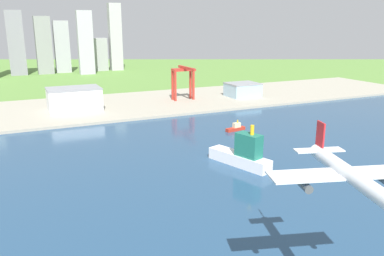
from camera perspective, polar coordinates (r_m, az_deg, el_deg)
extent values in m
plane|color=#5D8A3C|center=(242.87, -7.67, -5.90)|extent=(2400.00, 2400.00, 0.00)
cube|color=navy|center=(190.86, -2.20, -11.75)|extent=(840.00, 360.00, 0.15)
cube|color=#A29D8B|center=(421.51, -15.38, 2.80)|extent=(840.00, 140.00, 2.50)
cylinder|color=silver|center=(113.07, 22.04, -6.29)|extent=(15.98, 40.13, 4.31)
cube|color=silver|center=(114.93, 21.52, -6.24)|extent=(43.31, 20.97, 0.50)
cube|color=red|center=(126.89, 18.25, -1.43)|extent=(1.90, 4.81, 10.33)
cube|color=silver|center=(127.98, 18.11, -3.09)|extent=(15.96, 8.75, 0.36)
cylinder|color=#4C4F54|center=(109.58, 16.20, -8.14)|extent=(3.93, 6.13, 2.37)
cube|color=#B22D1E|center=(326.08, 6.39, -0.16)|extent=(18.35, 6.47, 2.72)
cube|color=beige|center=(325.94, 6.56, 0.44)|extent=(6.87, 4.24, 3.98)
cylinder|color=yellow|center=(325.75, 6.70, 0.98)|extent=(0.96, 0.96, 2.18)
cube|color=white|center=(247.02, 6.93, -4.57)|extent=(22.99, 45.09, 7.33)
cube|color=#1E6B59|center=(239.34, 8.30, -2.52)|extent=(12.78, 17.69, 14.36)
cylinder|color=yellow|center=(235.21, 8.81, -0.29)|extent=(2.37, 2.37, 5.86)
cube|color=#B72D23|center=(437.15, -2.47, 6.09)|extent=(2.20, 2.20, 32.92)
cube|color=#B72D23|center=(445.97, 0.20, 6.28)|extent=(2.20, 2.20, 32.92)
cube|color=#B72D23|center=(444.48, -2.86, 6.24)|extent=(2.20, 2.20, 32.92)
cube|color=#B72D23|center=(453.16, -0.23, 6.42)|extent=(2.20, 2.20, 32.92)
cube|color=#B72D23|center=(442.75, -1.34, 8.55)|extent=(24.73, 10.00, 2.80)
cube|color=#B72D23|center=(432.80, -0.78, 8.78)|extent=(2.60, 42.38, 2.60)
cube|color=white|center=(406.66, -16.86, 4.00)|extent=(50.17, 34.13, 21.65)
cube|color=gray|center=(404.78, -16.98, 5.59)|extent=(51.17, 34.82, 1.20)
cube|color=#99BCD1|center=(471.42, 7.42, 5.52)|extent=(35.76, 30.82, 14.99)
cube|color=gray|center=(470.19, 7.45, 6.50)|extent=(36.47, 31.43, 1.20)
cube|color=gray|center=(755.09, -24.38, 11.26)|extent=(27.12, 25.35, 109.98)
cube|color=gray|center=(756.11, -20.90, 11.25)|extent=(26.89, 24.35, 100.54)
cube|color=#A0A1A7|center=(764.03, -18.50, 11.20)|extent=(26.32, 16.16, 93.17)
cube|color=#A9A8B2|center=(724.90, -15.33, 11.94)|extent=(26.05, 14.23, 109.96)
cube|color=#979998|center=(782.70, -13.35, 10.46)|extent=(25.32, 28.00, 61.28)
cube|color=#ABA9AD|center=(778.34, -11.18, 12.91)|extent=(22.64, 18.61, 125.15)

